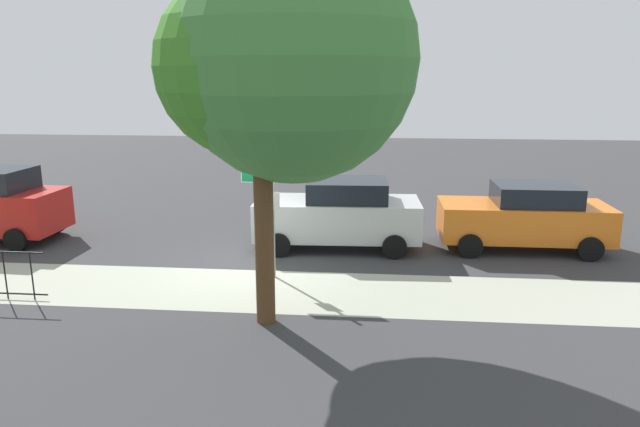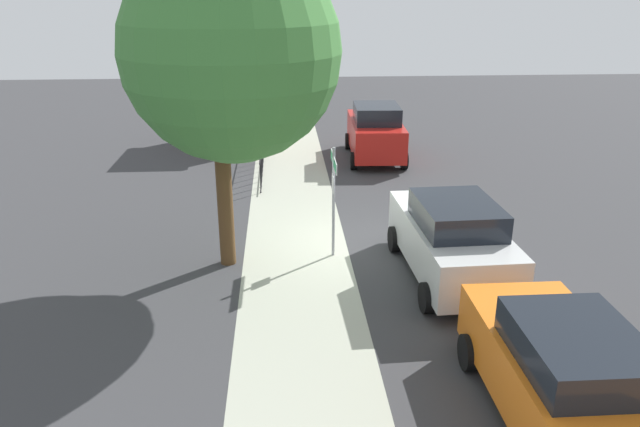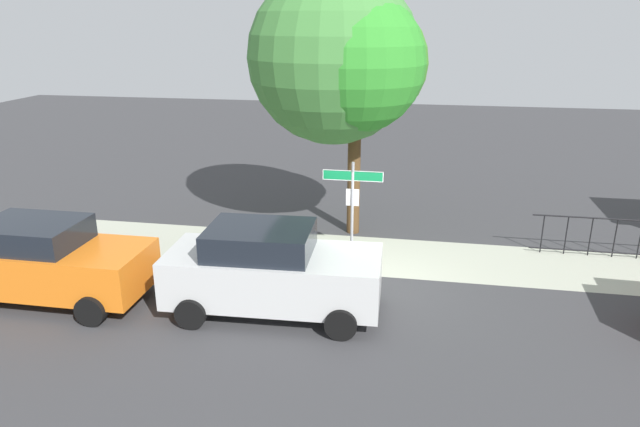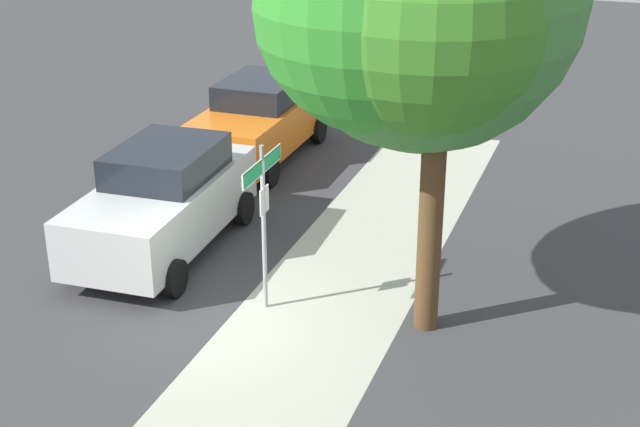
{
  "view_description": "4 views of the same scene",
  "coord_description": "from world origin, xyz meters",
  "px_view_note": "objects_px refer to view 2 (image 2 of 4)",
  "views": [
    {
      "loc": [
        -2.8,
        13.43,
        4.76
      ],
      "look_at": [
        -1.57,
        0.1,
        1.5
      ],
      "focal_mm": 32.82,
      "sensor_mm": 36.0,
      "label": 1
    },
    {
      "loc": [
        -14.13,
        1.63,
        6.3
      ],
      "look_at": [
        -1.11,
        0.76,
        1.34
      ],
      "focal_mm": 34.04,
      "sensor_mm": 36.0,
      "label": 2
    },
    {
      "loc": [
        1.05,
        -12.77,
        5.98
      ],
      "look_at": [
        -1.38,
        0.83,
        1.25
      ],
      "focal_mm": 32.17,
      "sensor_mm": 36.0,
      "label": 3
    },
    {
      "loc": [
        11.37,
        5.54,
        7.22
      ],
      "look_at": [
        -1.31,
        1.04,
        1.39
      ],
      "focal_mm": 51.47,
      "sensor_mm": 36.0,
      "label": 4
    }
  ],
  "objects_px": {
    "car_red": "(375,132)",
    "shade_tree": "(239,52)",
    "car_orange": "(565,376)",
    "car_silver": "(451,239)",
    "utility_shed": "(227,108)",
    "street_sign": "(334,182)"
  },
  "relations": [
    {
      "from": "car_red",
      "to": "shade_tree",
      "type": "bearing_deg",
      "value": 156.98
    },
    {
      "from": "car_orange",
      "to": "car_silver",
      "type": "bearing_deg",
      "value": 3.7
    },
    {
      "from": "car_silver",
      "to": "utility_shed",
      "type": "bearing_deg",
      "value": 22.7
    },
    {
      "from": "car_silver",
      "to": "utility_shed",
      "type": "height_order",
      "value": "utility_shed"
    },
    {
      "from": "street_sign",
      "to": "utility_shed",
      "type": "distance_m",
      "value": 11.91
    },
    {
      "from": "car_orange",
      "to": "utility_shed",
      "type": "height_order",
      "value": "utility_shed"
    },
    {
      "from": "car_silver",
      "to": "car_red",
      "type": "height_order",
      "value": "car_red"
    },
    {
      "from": "shade_tree",
      "to": "car_orange",
      "type": "relative_size",
      "value": 1.62
    },
    {
      "from": "car_orange",
      "to": "car_red",
      "type": "height_order",
      "value": "car_red"
    },
    {
      "from": "street_sign",
      "to": "car_orange",
      "type": "height_order",
      "value": "street_sign"
    },
    {
      "from": "street_sign",
      "to": "car_silver",
      "type": "relative_size",
      "value": 0.6
    },
    {
      "from": "shade_tree",
      "to": "car_red",
      "type": "relative_size",
      "value": 1.67
    },
    {
      "from": "street_sign",
      "to": "car_silver",
      "type": "bearing_deg",
      "value": -118.68
    },
    {
      "from": "car_silver",
      "to": "car_red",
      "type": "xyz_separation_m",
      "value": [
        10.08,
        0.18,
        0.08
      ]
    },
    {
      "from": "car_silver",
      "to": "utility_shed",
      "type": "distance_m",
      "value": 14.11
    },
    {
      "from": "street_sign",
      "to": "shade_tree",
      "type": "relative_size",
      "value": 0.38
    },
    {
      "from": "street_sign",
      "to": "car_orange",
      "type": "distance_m",
      "value": 7.11
    },
    {
      "from": "shade_tree",
      "to": "car_silver",
      "type": "distance_m",
      "value": 6.14
    },
    {
      "from": "car_silver",
      "to": "car_orange",
      "type": "bearing_deg",
      "value": -178.68
    },
    {
      "from": "shade_tree",
      "to": "car_silver",
      "type": "xyz_separation_m",
      "value": [
        -0.82,
        -4.58,
        -4.01
      ]
    },
    {
      "from": "car_silver",
      "to": "car_red",
      "type": "distance_m",
      "value": 10.08
    },
    {
      "from": "car_red",
      "to": "car_silver",
      "type": "bearing_deg",
      "value": -176.54
    }
  ]
}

